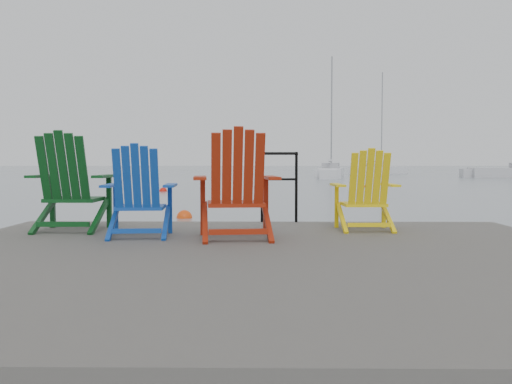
{
  "coord_description": "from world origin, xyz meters",
  "views": [
    {
      "loc": [
        0.04,
        -4.48,
        1.27
      ],
      "look_at": [
        -0.05,
        3.12,
        0.85
      ],
      "focal_mm": 38.0,
      "sensor_mm": 36.0,
      "label": 1
    }
  ],
  "objects_px": {
    "buoy_a": "(184,218)",
    "buoy_d": "(353,183)",
    "sailboat_mid": "(379,171)",
    "handrail": "(279,180)",
    "chair_blue": "(139,192)",
    "buoy_b": "(163,191)",
    "buoy_c": "(367,187)",
    "chair_red": "(236,186)",
    "chair_green": "(70,183)",
    "chair_yellow": "(366,191)",
    "sailboat_near": "(331,173)"
  },
  "relations": [
    {
      "from": "buoy_a",
      "to": "buoy_d",
      "type": "xyz_separation_m",
      "value": [
        7.42,
        21.4,
        0.0
      ]
    },
    {
      "from": "sailboat_mid",
      "to": "buoy_d",
      "type": "bearing_deg",
      "value": -60.19
    },
    {
      "from": "handrail",
      "to": "buoy_a",
      "type": "xyz_separation_m",
      "value": [
        -2.0,
        5.35,
        -1.04
      ]
    },
    {
      "from": "chair_blue",
      "to": "buoy_b",
      "type": "xyz_separation_m",
      "value": [
        -3.11,
        18.16,
        -0.96
      ]
    },
    {
      "from": "buoy_b",
      "to": "buoy_c",
      "type": "distance_m",
      "value": 10.61
    },
    {
      "from": "chair_blue",
      "to": "chair_red",
      "type": "height_order",
      "value": "chair_red"
    },
    {
      "from": "chair_red",
      "to": "sailboat_mid",
      "type": "distance_m",
      "value": 56.35
    },
    {
      "from": "buoy_a",
      "to": "chair_green",
      "type": "bearing_deg",
      "value": -93.2
    },
    {
      "from": "handrail",
      "to": "chair_yellow",
      "type": "xyz_separation_m",
      "value": [
        0.94,
        -0.86,
        -0.09
      ]
    },
    {
      "from": "chair_blue",
      "to": "sailboat_mid",
      "type": "bearing_deg",
      "value": 70.37
    },
    {
      "from": "chair_green",
      "to": "buoy_c",
      "type": "height_order",
      "value": "chair_green"
    },
    {
      "from": "sailboat_near",
      "to": "buoy_d",
      "type": "bearing_deg",
      "value": -80.21
    },
    {
      "from": "chair_green",
      "to": "buoy_c",
      "type": "distance_m",
      "value": 23.14
    },
    {
      "from": "buoy_a",
      "to": "buoy_c",
      "type": "xyz_separation_m",
      "value": [
        7.18,
        15.55,
        0.0
      ]
    },
    {
      "from": "chair_yellow",
      "to": "buoy_b",
      "type": "xyz_separation_m",
      "value": [
        -5.52,
        17.59,
        -0.95
      ]
    },
    {
      "from": "buoy_c",
      "to": "buoy_d",
      "type": "bearing_deg",
      "value": 87.65
    },
    {
      "from": "buoy_a",
      "to": "buoy_c",
      "type": "relative_size",
      "value": 1.07
    },
    {
      "from": "handrail",
      "to": "chair_green",
      "type": "xyz_separation_m",
      "value": [
        -2.35,
        -0.95,
        -0.01
      ]
    },
    {
      "from": "handrail",
      "to": "chair_yellow",
      "type": "bearing_deg",
      "value": -42.34
    },
    {
      "from": "chair_red",
      "to": "buoy_a",
      "type": "xyz_separation_m",
      "value": [
        -1.53,
        6.91,
        -1.04
      ]
    },
    {
      "from": "buoy_a",
      "to": "buoy_b",
      "type": "distance_m",
      "value": 11.67
    },
    {
      "from": "chair_green",
      "to": "sailboat_near",
      "type": "bearing_deg",
      "value": 78.5
    },
    {
      "from": "sailboat_mid",
      "to": "buoy_c",
      "type": "height_order",
      "value": "sailboat_mid"
    },
    {
      "from": "chair_red",
      "to": "buoy_c",
      "type": "distance_m",
      "value": 23.18
    },
    {
      "from": "buoy_a",
      "to": "handrail",
      "type": "bearing_deg",
      "value": -69.5
    },
    {
      "from": "sailboat_near",
      "to": "buoy_c",
      "type": "relative_size",
      "value": 30.92
    },
    {
      "from": "chair_red",
      "to": "chair_green",
      "type": "bearing_deg",
      "value": 155.76
    },
    {
      "from": "chair_red",
      "to": "buoy_b",
      "type": "xyz_separation_m",
      "value": [
        -4.11,
        18.29,
        -1.04
      ]
    },
    {
      "from": "handrail",
      "to": "chair_green",
      "type": "height_order",
      "value": "chair_green"
    },
    {
      "from": "chair_red",
      "to": "sailboat_mid",
      "type": "bearing_deg",
      "value": 70.13
    },
    {
      "from": "handrail",
      "to": "buoy_a",
      "type": "distance_m",
      "value": 5.8
    },
    {
      "from": "buoy_a",
      "to": "buoy_d",
      "type": "distance_m",
      "value": 22.65
    },
    {
      "from": "buoy_d",
      "to": "chair_yellow",
      "type": "bearing_deg",
      "value": -99.21
    },
    {
      "from": "chair_red",
      "to": "sailboat_near",
      "type": "height_order",
      "value": "sailboat_near"
    },
    {
      "from": "chair_green",
      "to": "sailboat_mid",
      "type": "relative_size",
      "value": 0.09
    },
    {
      "from": "chair_yellow",
      "to": "buoy_d",
      "type": "xyz_separation_m",
      "value": [
        4.47,
        27.6,
        -0.95
      ]
    },
    {
      "from": "chair_red",
      "to": "buoy_a",
      "type": "bearing_deg",
      "value": 96.11
    },
    {
      "from": "chair_green",
      "to": "buoy_d",
      "type": "xyz_separation_m",
      "value": [
        7.77,
        27.7,
        -1.04
      ]
    },
    {
      "from": "chair_blue",
      "to": "sailboat_mid",
      "type": "xyz_separation_m",
      "value": [
        14.16,
        54.66,
        -0.61
      ]
    },
    {
      "from": "chair_blue",
      "to": "buoy_d",
      "type": "xyz_separation_m",
      "value": [
        6.89,
        28.18,
        -0.96
      ]
    },
    {
      "from": "chair_red",
      "to": "chair_yellow",
      "type": "bearing_deg",
      "value": 19.88
    },
    {
      "from": "chair_green",
      "to": "buoy_b",
      "type": "relative_size",
      "value": 3.09
    },
    {
      "from": "chair_yellow",
      "to": "handrail",
      "type": "bearing_deg",
      "value": 136.29
    },
    {
      "from": "chair_blue",
      "to": "buoy_c",
      "type": "relative_size",
      "value": 2.73
    },
    {
      "from": "chair_yellow",
      "to": "buoy_a",
      "type": "xyz_separation_m",
      "value": [
        -2.94,
        6.21,
        -0.95
      ]
    },
    {
      "from": "buoy_d",
      "to": "chair_green",
      "type": "bearing_deg",
      "value": -105.67
    },
    {
      "from": "chair_green",
      "to": "chair_blue",
      "type": "relative_size",
      "value": 1.16
    },
    {
      "from": "sailboat_mid",
      "to": "buoy_b",
      "type": "xyz_separation_m",
      "value": [
        -17.27,
        -36.5,
        -0.36
      ]
    },
    {
      "from": "handrail",
      "to": "chair_green",
      "type": "relative_size",
      "value": 0.85
    },
    {
      "from": "handrail",
      "to": "buoy_d",
      "type": "height_order",
      "value": "handrail"
    }
  ]
}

